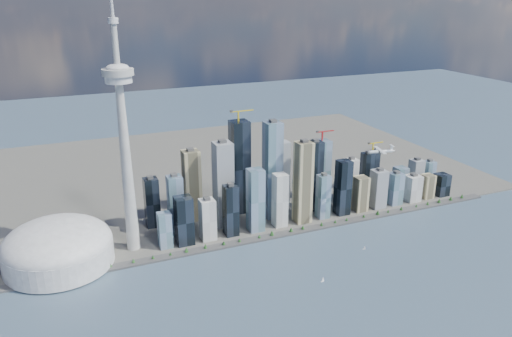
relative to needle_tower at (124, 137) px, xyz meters
name	(u,v)px	position (x,y,z in m)	size (l,w,h in m)	color
ground	(345,298)	(300.00, -310.00, -235.84)	(4000.00, 4000.00, 0.00)	#34465B
seawall	(281,234)	(300.00, -60.00, -233.84)	(1100.00, 22.00, 4.00)	#383838
land	(215,169)	(300.00, 390.00, -234.34)	(1400.00, 900.00, 3.00)	#4C4C47
shoreline_trees	(281,231)	(300.00, -60.00, -227.06)	(960.53, 7.20, 8.80)	#3F2D1E
skyscraper_cluster	(289,185)	(359.62, 26.82, -160.70)	(736.00, 142.00, 243.16)	black
needle_tower	(124,137)	(0.00, 0.00, 0.00)	(56.00, 56.00, 550.50)	#9D9C98
dome_stadium	(58,247)	(-140.00, -10.00, -196.40)	(200.00, 200.00, 86.00)	#B9B9B9
airplane	(381,151)	(507.44, -103.19, -60.20)	(60.59, 53.93, 14.87)	white
sailboat_west	(323,280)	(291.44, -250.97, -232.49)	(7.54, 3.45, 10.44)	silver
sailboat_east	(364,248)	(428.14, -180.11, -232.86)	(6.56, 3.77, 9.28)	silver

